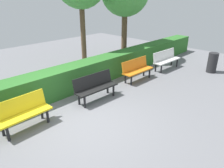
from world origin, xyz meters
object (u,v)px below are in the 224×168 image
object	(u,v)px
bench_orange	(137,69)
trash_bin	(212,63)
bench_yellow	(23,112)
bench_black	(95,86)
bench_white	(166,59)

from	to	relation	value
bench_orange	trash_bin	size ratio (longest dim) A/B	1.68
bench_yellow	trash_bin	size ratio (longest dim) A/B	1.57
bench_black	bench_yellow	xyz separation A→B (m)	(2.39, -0.09, -0.00)
bench_orange	trash_bin	world-z (taller)	trash_bin
bench_black	trash_bin	world-z (taller)	trash_bin
bench_white	bench_orange	bearing A→B (deg)	-0.64
bench_yellow	trash_bin	bearing A→B (deg)	164.76
bench_orange	bench_yellow	bearing A→B (deg)	1.17
trash_bin	bench_orange	bearing A→B (deg)	-30.77
bench_orange	bench_black	bearing A→B (deg)	3.60
bench_yellow	bench_orange	bearing A→B (deg)	178.06
bench_black	trash_bin	distance (m)	5.71
bench_orange	bench_yellow	size ratio (longest dim) A/B	1.07
bench_yellow	trash_bin	distance (m)	8.05
bench_yellow	trash_bin	xyz separation A→B (m)	(-7.83, 1.83, -0.03)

